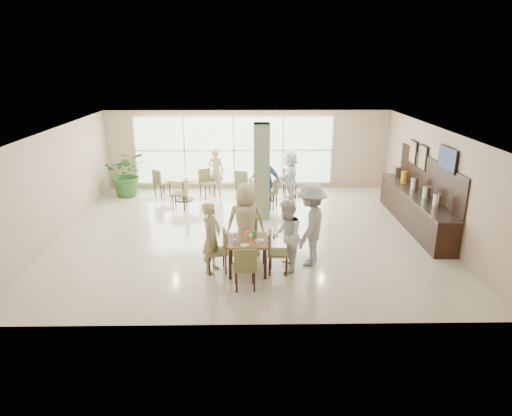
{
  "coord_description": "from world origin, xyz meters",
  "views": [
    {
      "loc": [
        0.03,
        -11.57,
        4.51
      ],
      "look_at": [
        0.2,
        -1.2,
        1.1
      ],
      "focal_mm": 32.0,
      "sensor_mm": 36.0,
      "label": 1
    }
  ],
  "objects_px": {
    "adult_b": "(290,176)",
    "adult_standing": "(216,171)",
    "teen_left": "(211,238)",
    "adult_a": "(265,182)",
    "teen_standing": "(311,225)",
    "buffet_counter": "(415,207)",
    "round_table_left": "(183,183)",
    "teen_far": "(246,222)",
    "main_table": "(248,244)",
    "teen_right": "(286,236)",
    "round_table_right": "(266,183)",
    "potted_plant": "(127,174)"
  },
  "relations": [
    {
      "from": "buffet_counter",
      "to": "teen_left",
      "type": "relative_size",
      "value": 2.95
    },
    {
      "from": "teen_far",
      "to": "teen_right",
      "type": "bearing_deg",
      "value": 138.02
    },
    {
      "from": "buffet_counter",
      "to": "teen_right",
      "type": "xyz_separation_m",
      "value": [
        -3.85,
        -2.83,
        0.26
      ]
    },
    {
      "from": "adult_b",
      "to": "adult_standing",
      "type": "height_order",
      "value": "adult_b"
    },
    {
      "from": "round_table_left",
      "to": "adult_b",
      "type": "relative_size",
      "value": 0.65
    },
    {
      "from": "main_table",
      "to": "teen_right",
      "type": "relative_size",
      "value": 0.55
    },
    {
      "from": "round_table_right",
      "to": "teen_right",
      "type": "distance_m",
      "value": 5.39
    },
    {
      "from": "round_table_left",
      "to": "teen_far",
      "type": "relative_size",
      "value": 0.58
    },
    {
      "from": "main_table",
      "to": "teen_left",
      "type": "distance_m",
      "value": 0.8
    },
    {
      "from": "buffet_counter",
      "to": "round_table_left",
      "type": "bearing_deg",
      "value": 159.45
    },
    {
      "from": "potted_plant",
      "to": "adult_b",
      "type": "bearing_deg",
      "value": -5.71
    },
    {
      "from": "round_table_right",
      "to": "main_table",
      "type": "bearing_deg",
      "value": -96.27
    },
    {
      "from": "adult_a",
      "to": "buffet_counter",
      "type": "bearing_deg",
      "value": -3.78
    },
    {
      "from": "main_table",
      "to": "teen_right",
      "type": "bearing_deg",
      "value": 1.82
    },
    {
      "from": "teen_left",
      "to": "adult_b",
      "type": "xyz_separation_m",
      "value": [
        2.19,
        5.38,
        0.02
      ]
    },
    {
      "from": "round_table_right",
      "to": "teen_right",
      "type": "height_order",
      "value": "teen_right"
    },
    {
      "from": "main_table",
      "to": "round_table_right",
      "type": "xyz_separation_m",
      "value": [
        0.59,
        5.4,
        -0.06
      ]
    },
    {
      "from": "round_table_left",
      "to": "teen_far",
      "type": "distance_m",
      "value": 5.2
    },
    {
      "from": "buffet_counter",
      "to": "adult_a",
      "type": "height_order",
      "value": "buffet_counter"
    },
    {
      "from": "adult_standing",
      "to": "teen_left",
      "type": "bearing_deg",
      "value": 113.89
    },
    {
      "from": "main_table",
      "to": "buffet_counter",
      "type": "relative_size",
      "value": 0.19
    },
    {
      "from": "round_table_left",
      "to": "main_table",
      "type": "bearing_deg",
      "value": -68.46
    },
    {
      "from": "buffet_counter",
      "to": "teen_left",
      "type": "xyz_separation_m",
      "value": [
        -5.49,
        -2.83,
        0.24
      ]
    },
    {
      "from": "teen_right",
      "to": "adult_b",
      "type": "relative_size",
      "value": 1.0
    },
    {
      "from": "round_table_right",
      "to": "round_table_left",
      "type": "bearing_deg",
      "value": 179.51
    },
    {
      "from": "buffet_counter",
      "to": "adult_a",
      "type": "xyz_separation_m",
      "value": [
        -4.16,
        1.61,
        0.3
      ]
    },
    {
      "from": "teen_right",
      "to": "adult_a",
      "type": "relative_size",
      "value": 0.95
    },
    {
      "from": "teen_left",
      "to": "adult_b",
      "type": "height_order",
      "value": "adult_b"
    },
    {
      "from": "adult_b",
      "to": "adult_standing",
      "type": "bearing_deg",
      "value": -90.86
    },
    {
      "from": "buffet_counter",
      "to": "adult_b",
      "type": "relative_size",
      "value": 2.87
    },
    {
      "from": "main_table",
      "to": "buffet_counter",
      "type": "bearing_deg",
      "value": 31.31
    },
    {
      "from": "buffet_counter",
      "to": "potted_plant",
      "type": "height_order",
      "value": "buffet_counter"
    },
    {
      "from": "round_table_right",
      "to": "teen_left",
      "type": "relative_size",
      "value": 0.75
    },
    {
      "from": "round_table_left",
      "to": "buffet_counter",
      "type": "xyz_separation_m",
      "value": [
        6.84,
        -2.57,
        -0.01
      ]
    },
    {
      "from": "teen_right",
      "to": "teen_far",
      "type": "bearing_deg",
      "value": -123.4
    },
    {
      "from": "buffet_counter",
      "to": "adult_a",
      "type": "distance_m",
      "value": 4.47
    },
    {
      "from": "adult_a",
      "to": "teen_standing",
      "type": "bearing_deg",
      "value": -60.49
    },
    {
      "from": "buffet_counter",
      "to": "teen_far",
      "type": "height_order",
      "value": "buffet_counter"
    },
    {
      "from": "adult_a",
      "to": "adult_b",
      "type": "height_order",
      "value": "adult_a"
    },
    {
      "from": "main_table",
      "to": "teen_far",
      "type": "xyz_separation_m",
      "value": [
        -0.04,
        0.68,
        0.27
      ]
    },
    {
      "from": "round_table_right",
      "to": "adult_standing",
      "type": "bearing_deg",
      "value": 156.49
    },
    {
      "from": "potted_plant",
      "to": "adult_standing",
      "type": "xyz_separation_m",
      "value": [
        3.01,
        0.17,
        0.02
      ]
    },
    {
      "from": "round_table_right",
      "to": "buffet_counter",
      "type": "relative_size",
      "value": 0.25
    },
    {
      "from": "potted_plant",
      "to": "adult_b",
      "type": "relative_size",
      "value": 0.95
    },
    {
      "from": "adult_b",
      "to": "buffet_counter",
      "type": "bearing_deg",
      "value": 67.63
    },
    {
      "from": "round_table_left",
      "to": "buffet_counter",
      "type": "distance_m",
      "value": 7.31
    },
    {
      "from": "main_table",
      "to": "teen_standing",
      "type": "distance_m",
      "value": 1.5
    },
    {
      "from": "round_table_left",
      "to": "teen_right",
      "type": "height_order",
      "value": "teen_right"
    },
    {
      "from": "round_table_right",
      "to": "teen_far",
      "type": "distance_m",
      "value": 4.77
    },
    {
      "from": "potted_plant",
      "to": "teen_far",
      "type": "bearing_deg",
      "value": -52.37
    }
  ]
}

